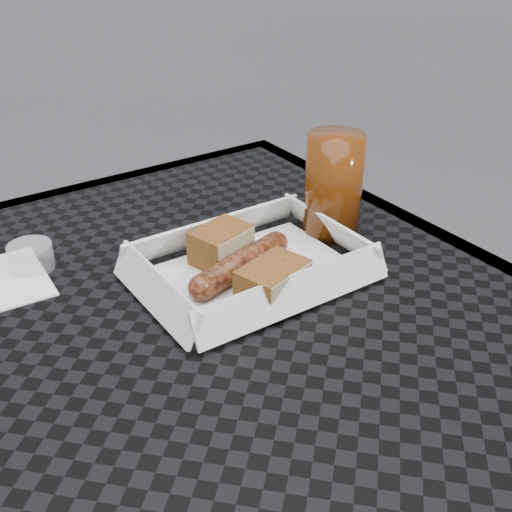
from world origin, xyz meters
The scene contains 8 objects.
patio_table centered at (0.00, 0.00, 0.67)m, with size 0.80×0.80×0.74m.
food_tray centered at (0.13, 0.04, 0.75)m, with size 0.22×0.15×0.00m, color white.
bratwurst centered at (0.12, 0.04, 0.76)m, with size 0.15×0.06×0.03m.
bread_near centered at (0.12, 0.08, 0.77)m, with size 0.06×0.05×0.04m, color brown.
bread_far centered at (0.13, -0.01, 0.77)m, with size 0.07×0.05×0.04m, color brown.
veg_garnish centered at (0.18, 0.00, 0.75)m, with size 0.03×0.03×0.00m.
condiment_cup_empty centered at (-0.06, 0.20, 0.76)m, with size 0.05×0.05×0.03m, color silver.
drink_glass centered at (0.28, 0.07, 0.81)m, with size 0.07×0.07×0.13m, color #522207.
Camera 1 is at (-0.21, -0.47, 1.12)m, focal length 45.00 mm.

